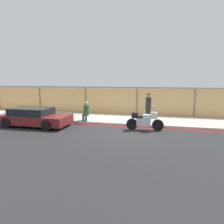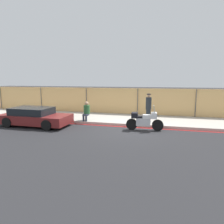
% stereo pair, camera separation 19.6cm
% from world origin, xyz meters
% --- Properties ---
extents(ground_plane, '(120.00, 120.00, 0.00)m').
position_xyz_m(ground_plane, '(0.00, 0.00, 0.00)').
color(ground_plane, '#262628').
extents(sidewalk, '(31.92, 3.58, 0.18)m').
position_xyz_m(sidewalk, '(0.00, 2.65, 0.09)').
color(sidewalk, '#ADA89E').
rests_on(sidewalk, ground_plane).
extents(curb_paint_stripe, '(31.92, 0.18, 0.01)m').
position_xyz_m(curb_paint_stripe, '(0.00, 0.77, 0.00)').
color(curb_paint_stripe, red).
rests_on(curb_paint_stripe, ground_plane).
extents(storefront_fence, '(30.32, 0.17, 2.24)m').
position_xyz_m(storefront_fence, '(0.00, 4.54, 1.12)').
color(storefront_fence, '#E5B26B').
rests_on(storefront_fence, ground_plane).
extents(motorcycle, '(2.16, 0.58, 1.49)m').
position_xyz_m(motorcycle, '(0.90, 0.23, 0.60)').
color(motorcycle, black).
rests_on(motorcycle, ground_plane).
extents(officer_standing, '(0.37, 0.37, 1.83)m').
position_xyz_m(officer_standing, '(1.01, 2.03, 1.12)').
color(officer_standing, '#1E2328').
rests_on(officer_standing, sidewalk).
extents(person_seated_on_curb, '(0.42, 0.68, 1.28)m').
position_xyz_m(person_seated_on_curb, '(-3.09, 1.32, 0.88)').
color(person_seated_on_curb, '#2D3342').
rests_on(person_seated_on_curb, sidewalk).
extents(parked_car_left_down_street, '(4.49, 2.06, 1.17)m').
position_xyz_m(parked_car_left_down_street, '(-6.02, -0.27, 0.58)').
color(parked_car_left_down_street, maroon).
rests_on(parked_car_left_down_street, ground_plane).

